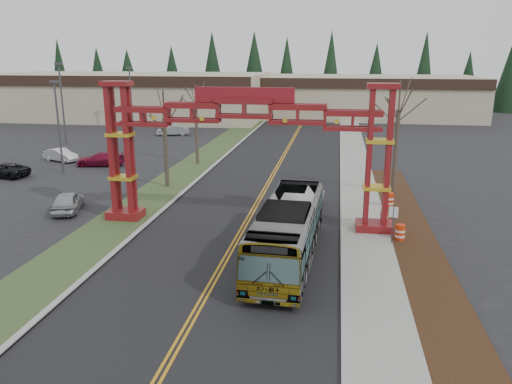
% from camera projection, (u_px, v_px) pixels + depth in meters
% --- Properties ---
extents(road, '(12.00, 110.00, 0.02)m').
position_uv_depth(road, '(261.00, 195.00, 38.37)').
color(road, black).
rests_on(road, ground).
extents(lane_line_left, '(0.12, 100.00, 0.01)m').
position_uv_depth(lane_line_left, '(260.00, 195.00, 38.39)').
color(lane_line_left, orange).
rests_on(lane_line_left, road).
extents(lane_line_right, '(0.12, 100.00, 0.01)m').
position_uv_depth(lane_line_right, '(263.00, 195.00, 38.35)').
color(lane_line_right, orange).
rests_on(lane_line_right, road).
extents(curb_right, '(0.30, 110.00, 0.15)m').
position_uv_depth(curb_right, '(342.00, 198.00, 37.41)').
color(curb_right, '#9FA09B').
rests_on(curb_right, ground).
extents(sidewalk_right, '(2.60, 110.00, 0.14)m').
position_uv_depth(sidewalk_right, '(362.00, 199.00, 37.18)').
color(sidewalk_right, gray).
rests_on(sidewalk_right, ground).
extents(landscape_strip, '(2.60, 50.00, 0.12)m').
position_uv_depth(landscape_strip, '(435.00, 293.00, 22.50)').
color(landscape_strip, black).
rests_on(landscape_strip, ground).
extents(grass_median, '(4.00, 110.00, 0.08)m').
position_uv_depth(grass_median, '(162.00, 191.00, 39.60)').
color(grass_median, '#384D26').
rests_on(grass_median, ground).
extents(curb_left, '(0.30, 110.00, 0.15)m').
position_uv_depth(curb_left, '(184.00, 191.00, 39.30)').
color(curb_left, '#9FA09B').
rests_on(curb_left, ground).
extents(gateway_arch, '(18.20, 1.60, 8.90)m').
position_uv_depth(gateway_arch, '(244.00, 131.00, 30.13)').
color(gateway_arch, maroon).
rests_on(gateway_arch, ground).
extents(retail_building_west, '(46.00, 22.30, 7.50)m').
position_uv_depth(retail_building_west, '(132.00, 95.00, 86.73)').
color(retail_building_west, '#BAAB8E').
rests_on(retail_building_west, ground).
extents(retail_building_east, '(38.00, 20.30, 7.00)m').
position_uv_depth(retail_building_east, '(364.00, 96.00, 88.24)').
color(retail_building_east, '#BAAB8E').
rests_on(retail_building_east, ground).
extents(conifer_treeline, '(116.10, 5.60, 13.00)m').
position_uv_depth(conifer_treeline, '(312.00, 76.00, 100.43)').
color(conifer_treeline, black).
rests_on(conifer_treeline, ground).
extents(transit_bus, '(3.21, 11.62, 3.21)m').
position_uv_depth(transit_bus, '(288.00, 231.00, 25.86)').
color(transit_bus, '#B6BBBF').
rests_on(transit_bus, ground).
extents(silver_sedan, '(2.24, 4.29, 1.35)m').
position_uv_depth(silver_sedan, '(308.00, 200.00, 34.76)').
color(silver_sedan, '#A5A8AD').
rests_on(silver_sedan, ground).
extents(parked_car_near_a, '(2.82, 4.46, 1.41)m').
position_uv_depth(parked_car_near_a, '(68.00, 201.00, 34.32)').
color(parked_car_near_a, '#AAAEB2').
rests_on(parked_car_near_a, ground).
extents(parked_car_near_b, '(4.19, 2.73, 1.30)m').
position_uv_depth(parked_car_near_b, '(61.00, 155.00, 50.76)').
color(parked_car_near_b, silver).
rests_on(parked_car_near_b, ground).
extents(parked_car_near_c, '(4.74, 2.54, 1.27)m').
position_uv_depth(parked_car_near_c, '(3.00, 170.00, 44.09)').
color(parked_car_near_c, black).
rests_on(parked_car_near_c, ground).
extents(parked_car_mid_a, '(4.85, 2.53, 1.34)m').
position_uv_depth(parked_car_mid_a, '(101.00, 159.00, 48.65)').
color(parked_car_mid_a, maroon).
rests_on(parked_car_mid_a, ground).
extents(parked_car_far_a, '(4.54, 2.71, 1.41)m').
position_uv_depth(parked_car_far_a, '(173.00, 130.00, 67.43)').
color(parked_car_far_a, '#B1B4B9').
rests_on(parked_car_far_a, ground).
extents(bare_tree_median_mid, '(3.32, 3.32, 7.85)m').
position_uv_depth(bare_tree_median_mid, '(164.00, 118.00, 39.40)').
color(bare_tree_median_mid, '#382D26').
rests_on(bare_tree_median_mid, ground).
extents(bare_tree_median_far, '(2.89, 2.89, 7.81)m').
position_uv_depth(bare_tree_median_far, '(196.00, 105.00, 48.01)').
color(bare_tree_median_far, '#382D26').
rests_on(bare_tree_median_far, ground).
extents(bare_tree_right_far, '(3.29, 3.29, 8.69)m').
position_uv_depth(bare_tree_right_far, '(399.00, 110.00, 37.06)').
color(bare_tree_right_far, '#382D26').
rests_on(bare_tree_right_far, ground).
extents(light_pole_near, '(0.72, 0.36, 8.32)m').
position_uv_depth(light_pole_near, '(58.00, 121.00, 44.53)').
color(light_pole_near, '#3F3F44').
rests_on(light_pole_near, ground).
extents(light_pole_mid, '(0.84, 0.42, 9.64)m').
position_uv_depth(light_pole_mid, '(62.00, 98.00, 59.60)').
color(light_pole_mid, '#3F3F44').
rests_on(light_pole_mid, ground).
extents(light_pole_far, '(0.78, 0.39, 8.94)m').
position_uv_depth(light_pole_far, '(131.00, 94.00, 70.38)').
color(light_pole_far, '#3F3F44').
rests_on(light_pole_far, ground).
extents(street_sign, '(0.51, 0.17, 2.26)m').
position_uv_depth(street_sign, '(393.00, 218.00, 27.93)').
color(street_sign, '#3F3F44').
rests_on(street_sign, ground).
extents(barrel_south, '(0.55, 0.55, 1.02)m').
position_uv_depth(barrel_south, '(400.00, 233.00, 28.73)').
color(barrel_south, red).
rests_on(barrel_south, ground).
extents(barrel_mid, '(0.49, 0.49, 0.91)m').
position_uv_depth(barrel_mid, '(384.00, 219.00, 31.41)').
color(barrel_mid, red).
rests_on(barrel_mid, ground).
extents(barrel_north, '(0.60, 0.60, 1.12)m').
position_uv_depth(barrel_north, '(389.00, 201.00, 35.04)').
color(barrel_north, red).
rests_on(barrel_north, ground).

